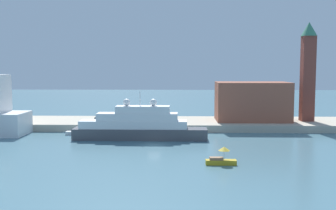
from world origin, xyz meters
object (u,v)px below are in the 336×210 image
object	(u,v)px
small_motorboat	(221,158)
mooring_bollard	(175,123)
large_yacht	(138,126)
parked_car	(100,120)
person_figure	(121,121)
work_barge	(78,133)
harbor_building	(252,101)
bell_tower	(308,68)

from	to	relation	value
small_motorboat	mooring_bollard	bearing A→B (deg)	103.67
large_yacht	parked_car	bearing A→B (deg)	128.91
person_figure	mooring_bollard	distance (m)	13.23
large_yacht	small_motorboat	xyz separation A→B (m)	(15.84, -22.87, -1.88)
work_barge	mooring_bollard	world-z (taller)	mooring_bollard
person_figure	mooring_bollard	bearing A→B (deg)	-4.66
parked_car	work_barge	bearing A→B (deg)	-113.84
harbor_building	large_yacht	bearing A→B (deg)	-146.03
work_barge	parked_car	size ratio (longest dim) A/B	1.40
work_barge	mooring_bollard	distance (m)	23.03
bell_tower	small_motorboat	bearing A→B (deg)	-122.25
parked_car	person_figure	distance (m)	6.11
small_motorboat	bell_tower	distance (m)	51.14
small_motorboat	parked_car	bearing A→B (deg)	126.33
bell_tower	person_figure	world-z (taller)	bell_tower
large_yacht	person_figure	size ratio (longest dim) A/B	16.97
large_yacht	bell_tower	world-z (taller)	bell_tower
bell_tower	person_figure	size ratio (longest dim) A/B	14.78
small_motorboat	harbor_building	xyz separation A→B (m)	(12.09, 41.69, 5.76)
work_barge	bell_tower	xyz separation A→B (m)	(56.69, 13.20, 15.03)
small_motorboat	bell_tower	world-z (taller)	bell_tower
harbor_building	mooring_bollard	distance (m)	22.38
harbor_building	mooring_bollard	xyz separation A→B (m)	(-20.15, -8.57, -4.63)
work_barge	parked_car	bearing A→B (deg)	66.16
harbor_building	mooring_bollard	size ratio (longest dim) A/B	22.85
large_yacht	bell_tower	xyz separation A→B (m)	(42.02, 18.63, 12.51)
large_yacht	parked_car	world-z (taller)	large_yacht
work_barge	mooring_bollard	xyz separation A→B (m)	(22.45, 4.81, 1.77)
parked_car	mooring_bollard	size ratio (longest dim) A/B	4.91
small_motorboat	bell_tower	bearing A→B (deg)	57.75
small_motorboat	parked_car	size ratio (longest dim) A/B	1.23
work_barge	harbor_building	distance (m)	45.11
parked_car	mooring_bollard	distance (m)	19.12
bell_tower	person_figure	xyz separation A→B (m)	(-47.42, -7.31, -12.87)
large_yacht	mooring_bollard	size ratio (longest dim) A/B	35.57
large_yacht	parked_car	size ratio (longest dim) A/B	7.25
work_barge	harbor_building	world-z (taller)	harbor_building
harbor_building	person_figure	bearing A→B (deg)	-167.32
mooring_bollard	work_barge	bearing A→B (deg)	-167.91
large_yacht	small_motorboat	world-z (taller)	large_yacht
small_motorboat	large_yacht	bearing A→B (deg)	124.70
parked_car	mooring_bollard	world-z (taller)	parked_car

